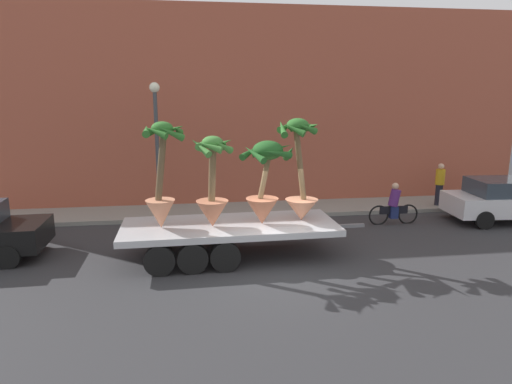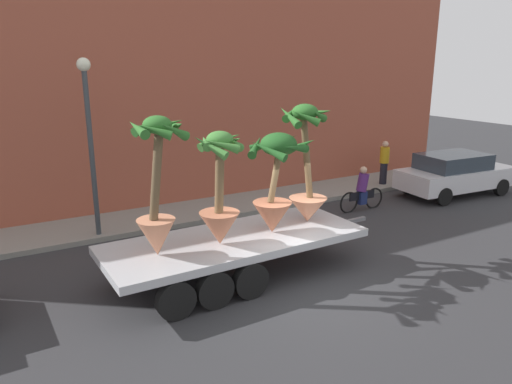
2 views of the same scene
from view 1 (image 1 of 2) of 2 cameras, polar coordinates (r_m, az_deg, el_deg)
The scene contains 12 objects.
ground_plane at distance 12.08m, azimuth 2.72°, elevation -9.88°, with size 60.00×60.00×0.00m, color #2D2D30.
sidewalk at distance 17.79m, azimuth -0.92°, elevation -2.30°, with size 24.00×2.20×0.15m, color gray.
building_facade at distance 18.91m, azimuth -1.61°, elevation 10.62°, with size 24.00×1.20×8.01m, color #9E4C38.
flatbed_trailer at distance 12.77m, azimuth -4.50°, elevation -5.00°, with size 7.08×2.50×0.98m.
potted_palm_rear at distance 12.23m, azimuth -5.57°, elevation 0.36°, with size 1.26×1.25×2.51m.
potted_palm_middle at distance 12.44m, azimuth 1.18°, elevation 1.23°, with size 1.60×1.53×2.35m.
potted_palm_front at distance 12.29m, azimuth -11.93°, elevation 1.25°, with size 1.18×1.29×2.89m.
potted_palm_extra at distance 12.86m, azimuth 5.63°, elevation 1.67°, with size 1.23×1.17×2.94m.
cyclist at distance 16.73m, azimuth 17.16°, elevation -1.71°, with size 1.84×0.35×1.54m.
parked_car at distance 18.72m, azimuth 29.55°, elevation -0.82°, with size 4.61×2.15×1.58m.
pedestrian_near_gate at distance 19.57m, azimuth 22.34°, elevation 1.02°, with size 0.36×0.36×1.71m.
street_lamp at distance 16.39m, azimuth -12.54°, elevation 7.36°, with size 0.36×0.36×4.83m.
Camera 1 is at (-2.12, -10.98, 4.56)m, focal length 31.42 mm.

